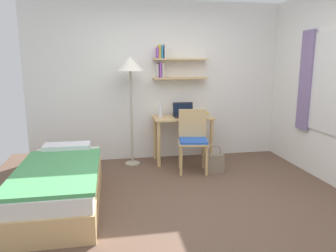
% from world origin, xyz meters
% --- Properties ---
extents(ground_plane, '(5.28, 5.28, 0.00)m').
position_xyz_m(ground_plane, '(0.00, 0.00, 0.00)').
color(ground_plane, brown).
extents(wall_back, '(4.40, 0.27, 2.60)m').
position_xyz_m(wall_back, '(0.00, 2.02, 1.31)').
color(wall_back, white).
rests_on(wall_back, ground_plane).
extents(bed, '(0.88, 1.85, 0.54)m').
position_xyz_m(bed, '(-1.47, 0.35, 0.24)').
color(bed, tan).
rests_on(bed, ground_plane).
extents(desk, '(0.95, 0.52, 0.75)m').
position_xyz_m(desk, '(0.27, 1.70, 0.59)').
color(desk, tan).
rests_on(desk, ground_plane).
extents(desk_chair, '(0.50, 0.47, 0.92)m').
position_xyz_m(desk_chair, '(0.32, 1.22, 0.51)').
color(desk_chair, tan).
rests_on(desk_chair, ground_plane).
extents(standing_lamp, '(0.42, 0.42, 1.71)m').
position_xyz_m(standing_lamp, '(-0.56, 1.68, 1.52)').
color(standing_lamp, '#B2A893').
rests_on(standing_lamp, ground_plane).
extents(laptop, '(0.34, 0.23, 0.23)m').
position_xyz_m(laptop, '(0.29, 1.74, 0.81)').
color(laptop, black).
rests_on(laptop, desk).
extents(water_bottle, '(0.06, 0.06, 0.24)m').
position_xyz_m(water_bottle, '(-0.10, 1.70, 0.87)').
color(water_bottle, silver).
rests_on(water_bottle, desk).
extents(book_stack, '(0.20, 0.25, 0.08)m').
position_xyz_m(book_stack, '(0.59, 1.65, 0.79)').
color(book_stack, silver).
rests_on(book_stack, desk).
extents(handbag, '(0.27, 0.12, 0.43)m').
position_xyz_m(handbag, '(0.61, 1.06, 0.15)').
color(handbag, gray).
rests_on(handbag, ground_plane).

